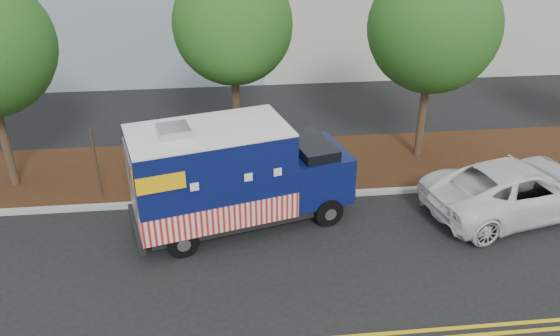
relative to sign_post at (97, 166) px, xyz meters
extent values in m
plane|color=black|center=(3.79, -1.89, -1.20)|extent=(120.00, 120.00, 0.00)
cube|color=#9E9E99|center=(3.79, -0.49, -1.12)|extent=(120.00, 0.18, 0.15)
cube|color=black|center=(3.79, 1.61, -1.12)|extent=(120.00, 4.00, 0.15)
cylinder|color=#38281C|center=(-2.88, 1.12, 0.58)|extent=(0.26, 0.26, 3.56)
cylinder|color=#38281C|center=(4.23, 1.85, 0.76)|extent=(0.26, 0.26, 3.92)
sphere|color=#174F16|center=(4.23, 1.85, 3.63)|extent=(3.66, 3.66, 3.66)
cylinder|color=#38281C|center=(10.52, 1.79, 0.59)|extent=(0.26, 0.26, 3.57)
sphere|color=#174F16|center=(10.52, 1.79, 3.41)|extent=(4.16, 4.16, 4.16)
cube|color=#473828|center=(0.00, 0.00, 0.00)|extent=(0.06, 0.06, 2.40)
cube|color=black|center=(4.27, -1.57, -0.79)|extent=(5.82, 3.20, 0.28)
cube|color=#0A1349|center=(3.41, -1.79, 0.58)|extent=(4.58, 3.24, 2.37)
cube|color=red|center=(3.41, -1.79, -0.26)|extent=(4.63, 3.30, 0.74)
cube|color=white|center=(3.41, -1.79, 1.78)|extent=(4.58, 3.24, 0.06)
cube|color=#B7B7BA|center=(2.55, -2.01, 1.91)|extent=(0.96, 0.96, 0.22)
cube|color=#0A1349|center=(6.28, -1.05, 0.03)|extent=(2.25, 2.50, 1.38)
cube|color=black|center=(6.23, -1.06, 0.69)|extent=(1.44, 2.11, 0.64)
cube|color=black|center=(7.16, -0.82, -0.43)|extent=(0.57, 1.93, 0.30)
cube|color=black|center=(1.36, -2.32, -0.76)|extent=(0.73, 2.19, 0.28)
cube|color=#B7B7BA|center=(1.39, -2.31, 0.63)|extent=(0.48, 1.73, 1.87)
cube|color=#B7B7BA|center=(3.41, -0.58, 0.63)|extent=(1.73, 0.48, 1.09)
cube|color=yellow|center=(2.28, -3.30, 1.12)|extent=(1.15, 0.32, 0.44)
cube|color=yellow|center=(1.69, -1.02, 1.12)|extent=(1.15, 0.32, 0.44)
cylinder|color=black|center=(6.63, -2.00, -0.79)|extent=(0.87, 0.48, 0.83)
cylinder|color=black|center=(6.12, -0.05, -0.79)|extent=(0.87, 0.48, 0.83)
cylinder|color=black|center=(2.62, -3.03, -0.79)|extent=(0.87, 0.48, 0.83)
cylinder|color=black|center=(2.11, -1.09, -0.79)|extent=(0.87, 0.48, 0.83)
imported|color=white|center=(12.23, -1.89, -0.42)|extent=(6.01, 3.75, 1.55)
camera|label=1|loc=(3.90, -14.80, 7.50)|focal=35.00mm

